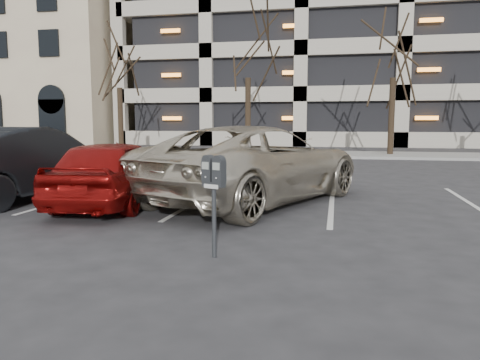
% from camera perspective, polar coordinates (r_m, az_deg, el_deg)
% --- Properties ---
extents(ground, '(140.00, 140.00, 0.00)m').
position_cam_1_polar(ground, '(7.89, 0.66, -5.17)').
color(ground, '#28282B').
rests_on(ground, ground).
extents(sidewalk, '(80.00, 4.00, 0.12)m').
position_cam_1_polar(sidewalk, '(23.67, 8.13, 3.15)').
color(sidewalk, gray).
rests_on(sidewalk, ground).
extents(stall_lines, '(16.90, 5.20, 0.00)m').
position_cam_1_polar(stall_lines, '(10.42, -4.48, -2.14)').
color(stall_lines, silver).
rests_on(stall_lines, ground).
extents(parking_garage, '(52.00, 20.00, 19.00)m').
position_cam_1_polar(parking_garage, '(43.39, 26.73, 16.48)').
color(parking_garage, black).
rests_on(parking_garage, ground).
extents(office_building, '(26.00, 16.20, 15.00)m').
position_cam_1_polar(office_building, '(48.04, -27.03, 13.34)').
color(office_building, tan).
rests_on(office_building, ground).
extents(tree_a, '(3.40, 3.40, 7.72)m').
position_cam_1_polar(tree_a, '(26.50, -14.62, 15.38)').
color(tree_a, black).
rests_on(tree_a, ground).
extents(tree_b, '(3.78, 3.78, 8.59)m').
position_cam_1_polar(tree_b, '(24.41, 1.00, 17.85)').
color(tree_b, black).
rests_on(tree_b, ground).
extents(tree_c, '(3.65, 3.65, 8.31)m').
position_cam_1_polar(tree_c, '(24.09, 18.38, 17.13)').
color(tree_c, black).
rests_on(tree_c, ground).
extents(parking_meter, '(0.34, 0.24, 1.25)m').
position_cam_1_polar(parking_meter, '(5.73, -3.22, -0.14)').
color(parking_meter, black).
rests_on(parking_meter, ground).
extents(suv_silver, '(4.77, 6.33, 1.60)m').
position_cam_1_polar(suv_silver, '(9.82, 1.84, 1.98)').
color(suv_silver, beige).
rests_on(suv_silver, ground).
extents(car_red, '(2.02, 4.13, 1.36)m').
position_cam_1_polar(car_red, '(9.69, -15.03, 0.94)').
color(car_red, maroon).
rests_on(car_red, ground).
extents(car_dark, '(2.32, 4.95, 1.57)m').
position_cam_1_polar(car_dark, '(11.21, -24.72, 1.90)').
color(car_dark, black).
rests_on(car_dark, ground).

